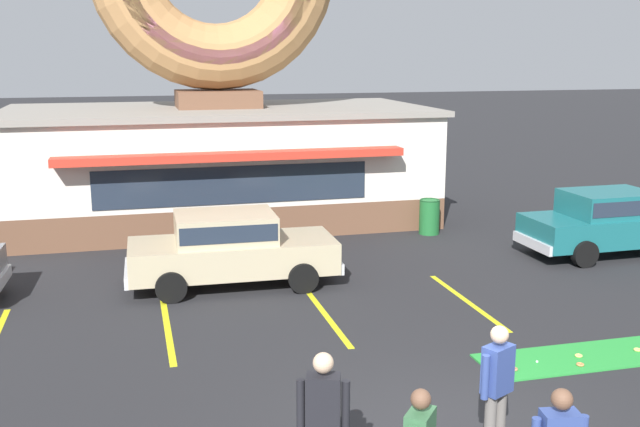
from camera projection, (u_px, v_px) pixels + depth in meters
name	position (u px, v px, depth m)	size (l,w,h in m)	color
donut_shop_building	(218.00, 95.00, 21.94)	(12.30, 6.75, 10.96)	brown
putting_mat	(604.00, 355.00, 12.51)	(4.35, 1.10, 0.03)	green
mini_donut_near_left	(637.00, 350.00, 12.63)	(0.13, 0.13, 0.04)	#E5C666
mini_donut_mid_left	(514.00, 369.00, 11.87)	(0.13, 0.13, 0.04)	#A5724C
mini_donut_mid_centre	(579.00, 356.00, 12.39)	(0.13, 0.13, 0.04)	#E5C666
mini_donut_mid_right	(580.00, 364.00, 12.04)	(0.13, 0.13, 0.04)	#D17F47
golf_ball	(537.00, 362.00, 12.14)	(0.04, 0.04, 0.04)	white
car_teal	(611.00, 220.00, 18.63)	(4.59, 2.04, 1.60)	#196066
car_champagne	(230.00, 246.00, 16.11)	(4.59, 2.05, 1.60)	#BCAD89
pedestrian_hooded_kid	(497.00, 384.00, 9.26)	(0.54, 0.39, 1.71)	slate
pedestrian_leather_jacket_man	(323.00, 418.00, 8.32)	(0.57, 0.34, 1.76)	#7F7056
trash_bin	(429.00, 216.00, 20.77)	(0.57, 0.57, 0.97)	#1E662D
parking_stripe_left	(167.00, 328.00, 13.76)	(0.12, 3.60, 0.01)	yellow
parking_stripe_mid_left	(325.00, 314.00, 14.49)	(0.12, 3.60, 0.01)	yellow
parking_stripe_centre	(467.00, 301.00, 15.22)	(0.12, 3.60, 0.01)	yellow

